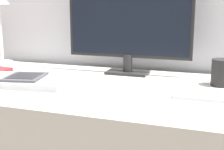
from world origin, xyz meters
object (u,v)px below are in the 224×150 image
(monitor, at_px, (128,20))
(keyboard, at_px, (214,97))
(coffee_mug, at_px, (223,73))
(laptop, at_px, (27,81))
(ereader, at_px, (25,77))

(monitor, relative_size, keyboard, 2.11)
(coffee_mug, bearing_deg, keyboard, -96.84)
(keyboard, xyz_separation_m, coffee_mug, (0.02, 0.20, 0.05))
(laptop, xyz_separation_m, coffee_mug, (0.74, 0.23, 0.04))
(monitor, xyz_separation_m, coffee_mug, (0.41, -0.10, -0.20))
(monitor, distance_m, keyboard, 0.55)
(monitor, height_order, keyboard, monitor)
(monitor, relative_size, coffee_mug, 4.73)
(laptop, xyz_separation_m, ereader, (-0.01, -0.00, 0.02))
(keyboard, xyz_separation_m, ereader, (-0.72, -0.03, 0.02))
(keyboard, bearing_deg, coffee_mug, 83.16)
(laptop, bearing_deg, coffee_mug, 17.11)
(monitor, bearing_deg, ereader, -135.52)
(keyboard, distance_m, coffee_mug, 0.21)
(monitor, height_order, coffee_mug, monitor)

